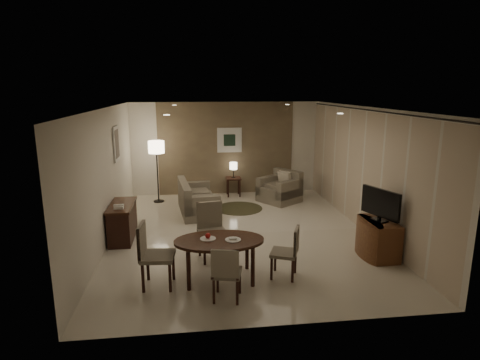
{
  "coord_description": "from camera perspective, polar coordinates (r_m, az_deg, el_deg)",
  "views": [
    {
      "loc": [
        -1.05,
        -8.17,
        3.1
      ],
      "look_at": [
        0.0,
        0.2,
        1.15
      ],
      "focal_mm": 30.0,
      "sensor_mm": 36.0,
      "label": 1
    }
  ],
  "objects": [
    {
      "name": "room_shell",
      "position": [
        8.81,
        -0.16,
        1.56
      ],
      "size": [
        5.5,
        7.0,
        2.7
      ],
      "color": "beige",
      "rests_on": "ground"
    },
    {
      "name": "taupe_accent",
      "position": [
        11.83,
        -2.0,
        4.5
      ],
      "size": [
        3.96,
        0.03,
        2.7
      ],
      "primitive_type": "cube",
      "color": "#746348",
      "rests_on": "wall_back"
    },
    {
      "name": "curtain_wall",
      "position": [
        9.16,
        17.05,
        1.23
      ],
      "size": [
        0.08,
        6.7,
        2.58
      ],
      "primitive_type": null,
      "color": "beige",
      "rests_on": "wall_right"
    },
    {
      "name": "curtain_rod",
      "position": [
        8.99,
        17.61,
        9.49
      ],
      "size": [
        0.03,
        6.8,
        0.03
      ],
      "primitive_type": "cylinder",
      "rotation": [
        1.57,
        0.0,
        0.0
      ],
      "color": "black",
      "rests_on": "wall_right"
    },
    {
      "name": "art_back_frame",
      "position": [
        11.78,
        -1.51,
        5.7
      ],
      "size": [
        0.72,
        0.03,
        0.72
      ],
      "primitive_type": "cube",
      "color": "silver",
      "rests_on": "wall_back"
    },
    {
      "name": "art_back_canvas",
      "position": [
        11.77,
        -1.5,
        5.69
      ],
      "size": [
        0.34,
        0.01,
        0.34
      ],
      "primitive_type": "cube",
      "color": "black",
      "rests_on": "wall_back"
    },
    {
      "name": "art_left_frame",
      "position": [
        9.6,
        -17.18,
        4.95
      ],
      "size": [
        0.03,
        0.6,
        0.8
      ],
      "primitive_type": "cube",
      "color": "silver",
      "rests_on": "wall_left"
    },
    {
      "name": "art_left_canvas",
      "position": [
        9.59,
        -17.09,
        4.96
      ],
      "size": [
        0.01,
        0.46,
        0.64
      ],
      "primitive_type": "cube",
      "color": "gray",
      "rests_on": "wall_left"
    },
    {
      "name": "downlight_nl",
      "position": [
        6.39,
        -10.4,
        9.09
      ],
      "size": [
        0.1,
        0.1,
        0.01
      ],
      "primitive_type": "cylinder",
      "color": "white",
      "rests_on": "ceiling"
    },
    {
      "name": "downlight_nr",
      "position": [
        6.84,
        14.05,
        9.16
      ],
      "size": [
        0.1,
        0.1,
        0.01
      ],
      "primitive_type": "cylinder",
      "color": "white",
      "rests_on": "ceiling"
    },
    {
      "name": "downlight_fl",
      "position": [
        9.98,
        -9.32,
        10.47
      ],
      "size": [
        0.1,
        0.1,
        0.01
      ],
      "primitive_type": "cylinder",
      "color": "white",
      "rests_on": "ceiling"
    },
    {
      "name": "downlight_fr",
      "position": [
        10.27,
        6.76,
        10.61
      ],
      "size": [
        0.1,
        0.1,
        0.01
      ],
      "primitive_type": "cylinder",
      "color": "white",
      "rests_on": "ceiling"
    },
    {
      "name": "console_desk",
      "position": [
        8.73,
        -16.35,
        -5.72
      ],
      "size": [
        0.48,
        1.2,
        0.75
      ],
      "primitive_type": null,
      "color": "#412714",
      "rests_on": "floor"
    },
    {
      "name": "telephone",
      "position": [
        8.32,
        -16.85,
        -3.6
      ],
      "size": [
        0.2,
        0.14,
        0.09
      ],
      "primitive_type": null,
      "color": "white",
      "rests_on": "console_desk"
    },
    {
      "name": "tv_cabinet",
      "position": [
        8.0,
        19.11,
        -7.85
      ],
      "size": [
        0.48,
        0.9,
        0.7
      ],
      "primitive_type": null,
      "color": "brown",
      "rests_on": "floor"
    },
    {
      "name": "flat_tv",
      "position": [
        7.78,
        19.34,
        -3.24
      ],
      "size": [
        0.36,
        0.85,
        0.6
      ],
      "primitive_type": null,
      "rotation": [
        0.0,
        0.0,
        0.35
      ],
      "color": "black",
      "rests_on": "tv_cabinet"
    },
    {
      "name": "dining_table",
      "position": [
        6.72,
        -2.95,
        -11.22
      ],
      "size": [
        1.47,
        0.92,
        0.69
      ],
      "primitive_type": null,
      "color": "#412714",
      "rests_on": "floor"
    },
    {
      "name": "chair_near",
      "position": [
        6.1,
        -1.87,
        -12.94
      ],
      "size": [
        0.5,
        0.5,
        0.86
      ],
      "primitive_type": null,
      "rotation": [
        0.0,
        0.0,
        2.91
      ],
      "color": "#776B5B",
      "rests_on": "floor"
    },
    {
      "name": "chair_far",
      "position": [
        7.4,
        -3.89,
        -7.43
      ],
      "size": [
        0.58,
        0.58,
        1.03
      ],
      "primitive_type": null,
      "rotation": [
        0.0,
        0.0,
        0.19
      ],
      "color": "#776B5B",
      "rests_on": "floor"
    },
    {
      "name": "chair_left",
      "position": [
        6.55,
        -11.6,
        -10.47
      ],
      "size": [
        0.54,
        0.54,
        1.04
      ],
      "primitive_type": null,
      "rotation": [
        0.0,
        0.0,
        1.49
      ],
      "color": "#776B5B",
      "rests_on": "floor"
    },
    {
      "name": "chair_right",
      "position": [
        6.79,
        6.26,
        -10.18
      ],
      "size": [
        0.55,
        0.55,
        0.87
      ],
      "primitive_type": null,
      "rotation": [
        0.0,
        0.0,
        -1.95
      ],
      "color": "#776B5B",
      "rests_on": "floor"
    },
    {
      "name": "plate_a",
      "position": [
        6.62,
        -4.58,
        -8.32
      ],
      "size": [
        0.26,
        0.26,
        0.02
      ],
      "primitive_type": "cylinder",
      "color": "white",
      "rests_on": "dining_table"
    },
    {
      "name": "plate_b",
      "position": [
        6.55,
        -1.01,
        -8.5
      ],
      "size": [
        0.26,
        0.26,
        0.02
      ],
      "primitive_type": "cylinder",
      "color": "white",
      "rests_on": "dining_table"
    },
    {
      "name": "fruit_apple",
      "position": [
        6.6,
        -4.59,
        -7.89
      ],
      "size": [
        0.09,
        0.09,
        0.09
      ],
      "primitive_type": "sphere",
      "color": "red",
      "rests_on": "plate_a"
    },
    {
      "name": "napkin",
      "position": [
        6.54,
        -1.01,
        -8.31
      ],
      "size": [
        0.12,
        0.08,
        0.03
      ],
      "primitive_type": "cube",
      "color": "white",
      "rests_on": "plate_b"
    },
    {
      "name": "round_rug",
      "position": [
        10.55,
        -0.16,
        -4.03
      ],
      "size": [
        1.23,
        1.23,
        0.01
      ],
      "primitive_type": "cylinder",
      "color": "#423F25",
      "rests_on": "floor"
    },
    {
      "name": "sofa",
      "position": [
        10.17,
        -6.01,
        -2.46
      ],
      "size": [
        1.79,
        1.04,
        0.8
      ],
      "primitive_type": null,
      "rotation": [
        0.0,
        0.0,
        1.68
      ],
      "color": "#776B5B",
      "rests_on": "floor"
    },
    {
      "name": "armchair",
      "position": [
        11.13,
        5.61,
        -0.95
      ],
      "size": [
        1.29,
        1.3,
        0.85
      ],
      "primitive_type": null,
      "rotation": [
        0.0,
        0.0,
        -0.96
      ],
      "color": "#776B5B",
      "rests_on": "floor"
    },
    {
      "name": "side_table",
      "position": [
        11.73,
        -0.94,
        -0.95
      ],
      "size": [
        0.42,
        0.42,
        0.54
      ],
      "primitive_type": null,
      "color": "black",
      "rests_on": "floor"
    },
    {
      "name": "table_lamp",
      "position": [
        11.61,
        -0.95,
        1.54
      ],
      "size": [
        0.22,
        0.22,
        0.5
      ],
      "primitive_type": null,
      "color": "#FFEAC1",
      "rests_on": "side_table"
    },
    {
      "name": "floor_lamp",
      "position": [
        11.19,
        -11.66,
        1.14
      ],
      "size": [
        0.43,
        0.43,
        1.7
      ],
      "primitive_type": null,
      "color": "#FFE5B7",
      "rests_on": "floor"
    }
  ]
}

